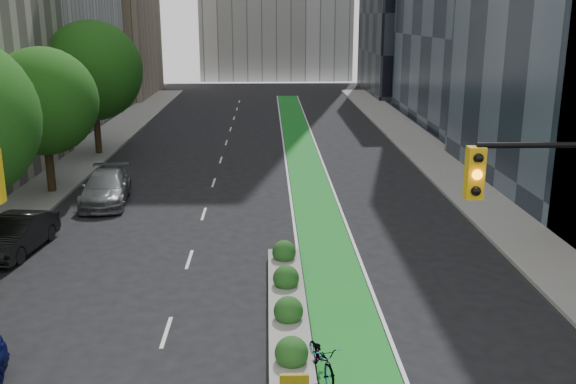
{
  "coord_description": "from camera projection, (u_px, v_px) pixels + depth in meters",
  "views": [
    {
      "loc": [
        0.62,
        -11.67,
        9.25
      ],
      "look_at": [
        1.35,
        10.99,
        3.0
      ],
      "focal_mm": 40.0,
      "sensor_mm": 36.0,
      "label": 1
    }
  ],
  "objects": [
    {
      "name": "sidewalk_left",
      "position": [
        55.0,
        179.0,
        37.38
      ],
      "size": [
        3.6,
        90.0,
        0.15
      ],
      "primitive_type": "cube",
      "color": "gray",
      "rests_on": "ground"
    },
    {
      "name": "sidewalk_right",
      "position": [
        456.0,
        175.0,
        38.12
      ],
      "size": [
        3.6,
        90.0,
        0.15
      ],
      "primitive_type": "cube",
      "color": "gray",
      "rests_on": "ground"
    },
    {
      "name": "bike_lane_paint",
      "position": [
        304.0,
        159.0,
        42.68
      ],
      "size": [
        2.2,
        70.0,
        0.01
      ],
      "primitive_type": "cube",
      "color": "#178022",
      "rests_on": "ground"
    },
    {
      "name": "tree_midfar",
      "position": [
        43.0,
        102.0,
        33.22
      ],
      "size": [
        5.6,
        5.6,
        7.76
      ],
      "color": "black",
      "rests_on": "ground"
    },
    {
      "name": "tree_far",
      "position": [
        93.0,
        71.0,
        42.66
      ],
      "size": [
        6.6,
        6.6,
        9.0
      ],
      "color": "black",
      "rests_on": "ground"
    },
    {
      "name": "median_planter",
      "position": [
        287.0,
        304.0,
        20.4
      ],
      "size": [
        1.2,
        10.26,
        1.1
      ],
      "color": "gray",
      "rests_on": "ground"
    },
    {
      "name": "bicycle",
      "position": [
        322.0,
        358.0,
        16.97
      ],
      "size": [
        1.13,
        2.0,
        1.0
      ],
      "primitive_type": "imported",
      "rotation": [
        0.0,
        0.0,
        0.26
      ],
      "color": "gray",
      "rests_on": "ground"
    },
    {
      "name": "parked_car_left_mid",
      "position": [
        17.0,
        234.0,
        25.76
      ],
      "size": [
        2.12,
        4.75,
        1.51
      ],
      "primitive_type": "imported",
      "rotation": [
        0.0,
        0.0,
        -0.11
      ],
      "color": "black",
      "rests_on": "ground"
    },
    {
      "name": "parked_car_left_far",
      "position": [
        106.0,
        188.0,
        32.6
      ],
      "size": [
        2.77,
        5.62,
        1.57
      ],
      "primitive_type": "imported",
      "rotation": [
        0.0,
        0.0,
        0.11
      ],
      "color": "slate",
      "rests_on": "ground"
    }
  ]
}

